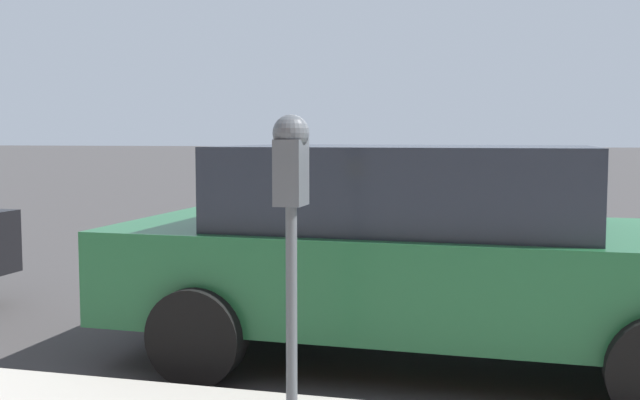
# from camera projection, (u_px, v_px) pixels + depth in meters

# --- Properties ---
(ground_plane) EXTENTS (220.00, 220.00, 0.00)m
(ground_plane) POSITION_uv_depth(u_px,v_px,m) (436.00, 327.00, 6.31)
(ground_plane) COLOR #3D3A3A
(parking_meter) EXTENTS (0.21, 0.19, 1.60)m
(parking_meter) POSITION_uv_depth(u_px,v_px,m) (291.00, 188.00, 3.85)
(parking_meter) COLOR #4C5156
(parking_meter) RESTS_ON sidewalk
(car_green) EXTENTS (2.15, 4.53, 1.54)m
(car_green) POSITION_uv_depth(u_px,v_px,m) (424.00, 249.00, 5.34)
(car_green) COLOR #1E5B33
(car_green) RESTS_ON ground_plane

